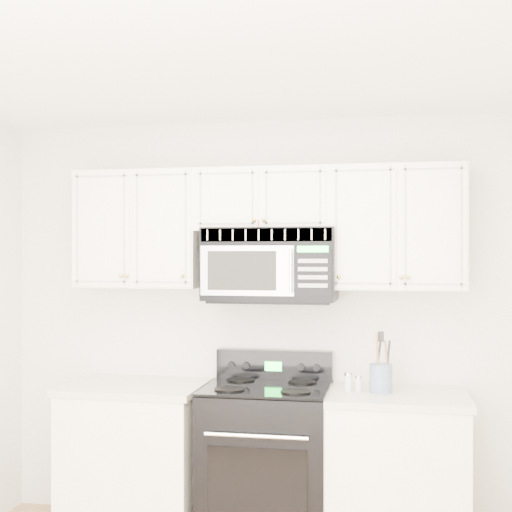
# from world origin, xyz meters

# --- Properties ---
(room) EXTENTS (3.51, 3.51, 2.61)m
(room) POSITION_xyz_m (0.00, 0.00, 1.30)
(room) COLOR #956944
(room) RESTS_ON ground
(base_cabinet_left) EXTENTS (0.86, 0.65, 0.92)m
(base_cabinet_left) POSITION_xyz_m (-0.80, 1.44, 0.43)
(base_cabinet_left) COLOR white
(base_cabinet_left) RESTS_ON ground
(base_cabinet_right) EXTENTS (0.86, 0.65, 0.92)m
(base_cabinet_right) POSITION_xyz_m (0.80, 1.44, 0.43)
(base_cabinet_right) COLOR white
(base_cabinet_right) RESTS_ON ground
(range) EXTENTS (0.75, 0.68, 1.12)m
(range) POSITION_xyz_m (0.04, 1.44, 0.48)
(range) COLOR black
(range) RESTS_ON ground
(upper_cabinets) EXTENTS (2.44, 0.37, 0.75)m
(upper_cabinets) POSITION_xyz_m (-0.00, 1.58, 1.93)
(upper_cabinets) COLOR white
(upper_cabinets) RESTS_ON ground
(microwave) EXTENTS (0.81, 0.46, 0.45)m
(microwave) POSITION_xyz_m (0.05, 1.54, 1.67)
(microwave) COLOR black
(microwave) RESTS_ON ground
(utensil_crock) EXTENTS (0.13, 0.13, 0.35)m
(utensil_crock) POSITION_xyz_m (0.72, 1.44, 1.01)
(utensil_crock) COLOR slate
(utensil_crock) RESTS_ON base_cabinet_right
(shaker_salt) EXTENTS (0.04, 0.04, 0.10)m
(shaker_salt) POSITION_xyz_m (0.59, 1.44, 0.97)
(shaker_salt) COLOR silver
(shaker_salt) RESTS_ON base_cabinet_right
(shaker_pepper) EXTENTS (0.05, 0.05, 0.11)m
(shaker_pepper) POSITION_xyz_m (0.53, 1.44, 0.98)
(shaker_pepper) COLOR silver
(shaker_pepper) RESTS_ON base_cabinet_right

